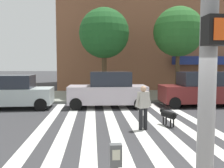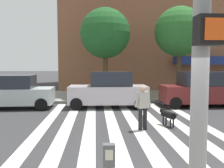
# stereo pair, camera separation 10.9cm
# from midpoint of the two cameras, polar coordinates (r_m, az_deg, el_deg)

# --- Properties ---
(ground_plane) EXTENTS (160.00, 160.00, 0.00)m
(ground_plane) POSITION_cam_midpoint_polar(r_m,az_deg,el_deg) (9.63, 6.18, -10.00)
(ground_plane) COLOR #353538
(sidewalk_far) EXTENTS (80.00, 6.00, 0.15)m
(sidewalk_far) POSITION_cam_midpoint_polar(r_m,az_deg,el_deg) (18.38, 1.00, -2.72)
(sidewalk_far) COLOR gray
(sidewalk_far) RESTS_ON ground_plane
(crosswalk_stripes) EXTENTS (6.75, 11.37, 0.01)m
(crosswalk_stripes) POSITION_cam_midpoint_polar(r_m,az_deg,el_deg) (9.55, 2.76, -10.09)
(crosswalk_stripes) COLOR silver
(crosswalk_stripes) RESTS_ON ground_plane
(parked_car_near_curb) EXTENTS (4.80, 1.96, 1.84)m
(parked_car_near_curb) POSITION_cam_midpoint_polar(r_m,az_deg,el_deg) (14.51, -23.19, -1.90)
(parked_car_near_curb) COLOR #B4C0C0
(parked_car_near_curb) RESTS_ON ground_plane
(parked_car_behind_first) EXTENTS (4.41, 1.97, 2.01)m
(parked_car_behind_first) POSITION_cam_midpoint_polar(r_m,az_deg,el_deg) (13.76, -1.08, -1.54)
(parked_car_behind_first) COLOR #BEB2BD
(parked_car_behind_first) RESTS_ON ground_plane
(parked_car_third_in_line) EXTENTS (4.68, 1.97, 1.99)m
(parked_car_third_in_line) POSITION_cam_midpoint_polar(r_m,az_deg,el_deg) (15.10, 20.15, -1.18)
(parked_car_third_in_line) COLOR maroon
(parked_car_third_in_line) RESTS_ON ground_plane
(street_tree_nearest) EXTENTS (3.51, 3.51, 6.20)m
(street_tree_nearest) POSITION_cam_midpoint_polar(r_m,az_deg,el_deg) (17.39, -2.02, 11.71)
(street_tree_nearest) COLOR #4C3823
(street_tree_nearest) RESTS_ON sidewalk_far
(street_tree_middle) EXTENTS (3.49, 3.49, 6.30)m
(street_tree_middle) POSITION_cam_midpoint_polar(r_m,az_deg,el_deg) (18.11, 15.05, 11.66)
(street_tree_middle) COLOR #4C3823
(street_tree_middle) RESTS_ON sidewalk_far
(pedestrian_dog_walker) EXTENTS (0.69, 0.36, 1.64)m
(pedestrian_dog_walker) POSITION_cam_midpoint_polar(r_m,az_deg,el_deg) (9.10, 6.97, -4.91)
(pedestrian_dog_walker) COLOR black
(pedestrian_dog_walker) RESTS_ON ground_plane
(dog_on_leash) EXTENTS (0.51, 1.03, 0.65)m
(dog_on_leash) POSITION_cam_midpoint_polar(r_m,az_deg,el_deg) (9.94, 12.55, -7.01)
(dog_on_leash) COLOR black
(dog_on_leash) RESTS_ON ground_plane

